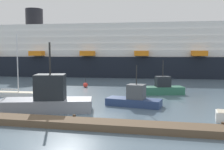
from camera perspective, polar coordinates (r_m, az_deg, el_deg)
name	(u,v)px	position (r m, az deg, el deg)	size (l,w,h in m)	color
ground_plane	(85,114)	(21.81, -6.22, -8.91)	(600.00, 600.00, 0.00)	slate
dock_pier	(70,123)	(18.38, -9.75, -10.79)	(26.39, 1.97, 0.60)	brown
sailboat_2	(15,93)	(32.47, -21.36, -3.96)	(5.33, 1.68, 7.51)	white
fishing_boat_0	(161,88)	(32.45, 11.21, -3.01)	(6.15, 3.50, 4.35)	#2D6B51
fishing_boat_1	(134,99)	(24.86, 5.18, -5.50)	(5.68, 2.87, 4.07)	navy
fishing_boat_2	(48,99)	(23.29, -14.60, -5.35)	(8.63, 4.70, 6.23)	gray
channel_buoy_2	(85,85)	(38.60, -6.14, -2.28)	(0.74, 0.74, 1.63)	red
cruise_ship	(93,54)	(59.40, -4.34, 4.89)	(82.76, 16.29, 16.04)	black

